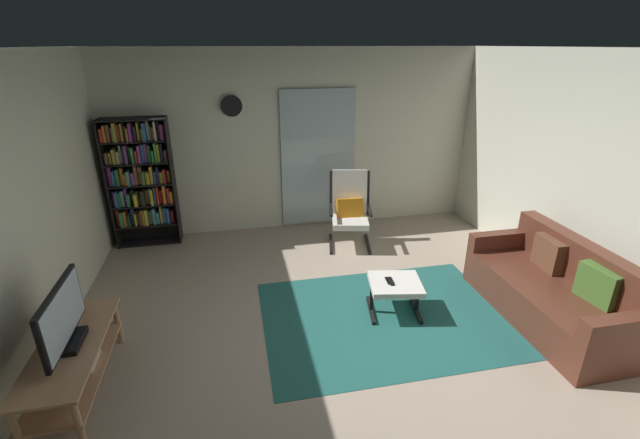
{
  "coord_description": "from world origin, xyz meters",
  "views": [
    {
      "loc": [
        -0.93,
        -3.24,
        2.63
      ],
      "look_at": [
        -0.09,
        0.74,
        0.95
      ],
      "focal_mm": 23.99,
      "sensor_mm": 36.0,
      "label": 1
    }
  ],
  "objects_px": {
    "cell_phone": "(390,281)",
    "tv_stand": "(74,360)",
    "bookshelf_near_tv": "(140,178)",
    "lounge_armchair": "(350,207)",
    "tv_remote": "(391,281)",
    "leather_sofa": "(555,292)",
    "television": "(63,320)",
    "wall_clock": "(231,106)",
    "ottoman": "(395,287)"
  },
  "relations": [
    {
      "from": "bookshelf_near_tv",
      "to": "television",
      "type": "bearing_deg",
      "value": -92.29
    },
    {
      "from": "bookshelf_near_tv",
      "to": "tv_remote",
      "type": "height_order",
      "value": "bookshelf_near_tv"
    },
    {
      "from": "bookshelf_near_tv",
      "to": "leather_sofa",
      "type": "relative_size",
      "value": 0.95
    },
    {
      "from": "bookshelf_near_tv",
      "to": "lounge_armchair",
      "type": "height_order",
      "value": "bookshelf_near_tv"
    },
    {
      "from": "tv_stand",
      "to": "wall_clock",
      "type": "height_order",
      "value": "wall_clock"
    },
    {
      "from": "lounge_armchair",
      "to": "wall_clock",
      "type": "height_order",
      "value": "wall_clock"
    },
    {
      "from": "tv_stand",
      "to": "wall_clock",
      "type": "relative_size",
      "value": 4.44
    },
    {
      "from": "tv_stand",
      "to": "cell_phone",
      "type": "xyz_separation_m",
      "value": [
        2.84,
        0.55,
        0.06
      ]
    },
    {
      "from": "television",
      "to": "wall_clock",
      "type": "distance_m",
      "value": 3.52
    },
    {
      "from": "tv_stand",
      "to": "ottoman",
      "type": "xyz_separation_m",
      "value": [
        2.9,
        0.53,
        -0.01
      ]
    },
    {
      "from": "leather_sofa",
      "to": "cell_phone",
      "type": "bearing_deg",
      "value": 164.3
    },
    {
      "from": "tv_remote",
      "to": "wall_clock",
      "type": "height_order",
      "value": "wall_clock"
    },
    {
      "from": "tv_stand",
      "to": "television",
      "type": "relative_size",
      "value": 1.59
    },
    {
      "from": "tv_remote",
      "to": "cell_phone",
      "type": "bearing_deg",
      "value": 100.14
    },
    {
      "from": "television",
      "to": "tv_remote",
      "type": "distance_m",
      "value": 2.91
    },
    {
      "from": "television",
      "to": "lounge_armchair",
      "type": "height_order",
      "value": "lounge_armchair"
    },
    {
      "from": "bookshelf_near_tv",
      "to": "tv_remote",
      "type": "xyz_separation_m",
      "value": [
        2.73,
        -2.35,
        -0.58
      ]
    },
    {
      "from": "bookshelf_near_tv",
      "to": "lounge_armchair",
      "type": "bearing_deg",
      "value": -11.91
    },
    {
      "from": "wall_clock",
      "to": "bookshelf_near_tv",
      "type": "bearing_deg",
      "value": -173.7
    },
    {
      "from": "lounge_armchair",
      "to": "tv_remote",
      "type": "bearing_deg",
      "value": -91.62
    },
    {
      "from": "leather_sofa",
      "to": "lounge_armchair",
      "type": "xyz_separation_m",
      "value": [
        -1.55,
        2.19,
        0.23
      ]
    },
    {
      "from": "tv_stand",
      "to": "cell_phone",
      "type": "height_order",
      "value": "tv_stand"
    },
    {
      "from": "wall_clock",
      "to": "lounge_armchair",
      "type": "bearing_deg",
      "value": -25.91
    },
    {
      "from": "tv_stand",
      "to": "television",
      "type": "xyz_separation_m",
      "value": [
        0.0,
        -0.01,
        0.39
      ]
    },
    {
      "from": "bookshelf_near_tv",
      "to": "leather_sofa",
      "type": "height_order",
      "value": "bookshelf_near_tv"
    },
    {
      "from": "ottoman",
      "to": "leather_sofa",
      "type": "bearing_deg",
      "value": -15.43
    },
    {
      "from": "tv_stand",
      "to": "lounge_armchair",
      "type": "height_order",
      "value": "lounge_armchair"
    },
    {
      "from": "bookshelf_near_tv",
      "to": "tv_remote",
      "type": "relative_size",
      "value": 12.17
    },
    {
      "from": "bookshelf_near_tv",
      "to": "tv_remote",
      "type": "bearing_deg",
      "value": -40.7
    },
    {
      "from": "ottoman",
      "to": "cell_phone",
      "type": "distance_m",
      "value": 0.09
    },
    {
      "from": "lounge_armchair",
      "to": "cell_phone",
      "type": "xyz_separation_m",
      "value": [
        -0.05,
        -1.74,
        -0.17
      ]
    },
    {
      "from": "cell_phone",
      "to": "tv_stand",
      "type": "bearing_deg",
      "value": -163.53
    },
    {
      "from": "tv_stand",
      "to": "cell_phone",
      "type": "distance_m",
      "value": 2.9
    },
    {
      "from": "lounge_armchair",
      "to": "cell_phone",
      "type": "relative_size",
      "value": 7.3
    },
    {
      "from": "leather_sofa",
      "to": "tv_stand",
      "type": "bearing_deg",
      "value": -178.71
    },
    {
      "from": "cell_phone",
      "to": "bookshelf_near_tv",
      "type": "bearing_deg",
      "value": 145.11
    },
    {
      "from": "bookshelf_near_tv",
      "to": "tv_remote",
      "type": "distance_m",
      "value": 3.65
    },
    {
      "from": "leather_sofa",
      "to": "ottoman",
      "type": "height_order",
      "value": "leather_sofa"
    },
    {
      "from": "tv_stand",
      "to": "cell_phone",
      "type": "bearing_deg",
      "value": 10.94
    },
    {
      "from": "television",
      "to": "cell_phone",
      "type": "xyz_separation_m",
      "value": [
        2.84,
        0.56,
        -0.33
      ]
    },
    {
      "from": "lounge_armchair",
      "to": "leather_sofa",
      "type": "bearing_deg",
      "value": -54.67
    },
    {
      "from": "tv_stand",
      "to": "leather_sofa",
      "type": "relative_size",
      "value": 0.7
    },
    {
      "from": "lounge_armchair",
      "to": "cell_phone",
      "type": "bearing_deg",
      "value": -91.73
    },
    {
      "from": "tv_remote",
      "to": "leather_sofa",
      "type": "bearing_deg",
      "value": -10.69
    },
    {
      "from": "leather_sofa",
      "to": "wall_clock",
      "type": "height_order",
      "value": "wall_clock"
    },
    {
      "from": "bookshelf_near_tv",
      "to": "cell_phone",
      "type": "xyz_separation_m",
      "value": [
        2.73,
        -2.32,
        -0.58
      ]
    },
    {
      "from": "bookshelf_near_tv",
      "to": "cell_phone",
      "type": "height_order",
      "value": "bookshelf_near_tv"
    },
    {
      "from": "bookshelf_near_tv",
      "to": "ottoman",
      "type": "xyz_separation_m",
      "value": [
        2.78,
        -2.35,
        -0.65
      ]
    },
    {
      "from": "tv_remote",
      "to": "cell_phone",
      "type": "relative_size",
      "value": 1.03
    },
    {
      "from": "bookshelf_near_tv",
      "to": "lounge_armchair",
      "type": "distance_m",
      "value": 2.87
    }
  ]
}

